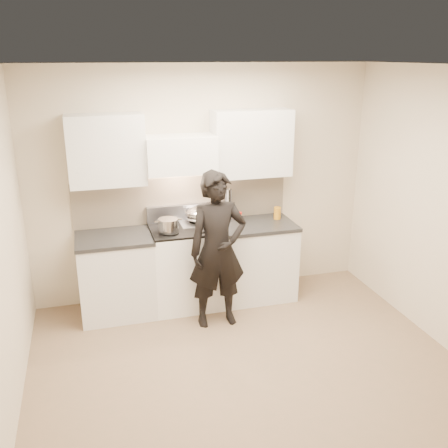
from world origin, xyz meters
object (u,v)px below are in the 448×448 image
at_px(stove, 185,266).
at_px(counter_right, 254,260).
at_px(wok, 199,214).
at_px(person, 218,250).
at_px(utensil_crock, 228,210).

distance_m(stove, counter_right, 0.83).
bearing_deg(stove, counter_right, 0.00).
bearing_deg(wok, stove, -151.53).
xyz_separation_m(stove, counter_right, (0.83, 0.00, -0.01)).
xyz_separation_m(counter_right, person, (-0.58, -0.51, 0.38)).
distance_m(utensil_crock, person, 0.84).
bearing_deg(person, stove, 115.55).
distance_m(wok, person, 0.66).
relative_size(counter_right, wok, 2.23).
relative_size(counter_right, utensil_crock, 2.52).
distance_m(counter_right, person, 0.86).
height_order(counter_right, wok, wok).
bearing_deg(counter_right, wok, 170.26).
bearing_deg(counter_right, stove, -180.00).
bearing_deg(counter_right, utensil_crock, 137.03).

